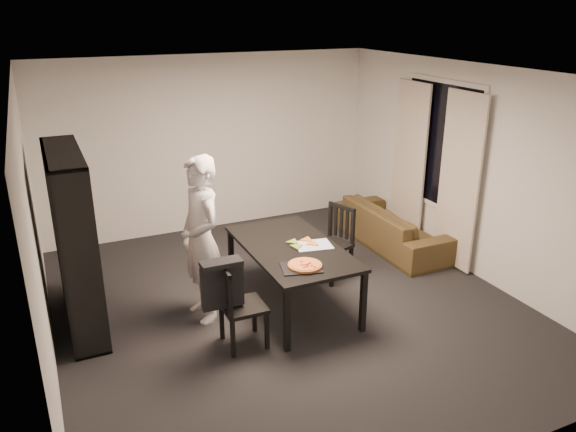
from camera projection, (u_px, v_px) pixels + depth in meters
name	position (u px, v px, depth m)	size (l,w,h in m)	color
room	(288.00, 198.00, 5.99)	(5.01, 5.51, 2.61)	black
window_pane	(440.00, 145.00, 7.40)	(0.02, 1.40, 1.60)	black
window_frame	(440.00, 145.00, 7.40)	(0.03, 1.52, 1.72)	white
curtain_left	(459.00, 182.00, 7.05)	(0.03, 0.70, 2.25)	beige
curtain_right	(409.00, 162.00, 7.93)	(0.03, 0.70, 2.25)	beige
bookshelf	(74.00, 241.00, 5.78)	(0.35, 1.50, 1.90)	black
dining_table	(292.00, 252.00, 6.23)	(0.97, 1.74, 0.73)	black
chair_left	(235.00, 301.00, 5.50)	(0.42, 0.42, 0.89)	black
chair_right	(336.00, 237.00, 6.99)	(0.55, 0.55, 0.92)	black
draped_jacket	(222.00, 282.00, 5.38)	(0.42, 0.18, 0.49)	black
person	(201.00, 240.00, 5.92)	(0.66, 0.43, 1.82)	silver
baking_tray	(301.00, 267.00, 5.69)	(0.40, 0.32, 0.01)	black
pepperoni_pizza	(305.00, 265.00, 5.70)	(0.35, 0.35, 0.03)	#A85A30
kitchen_towel	(313.00, 245.00, 6.23)	(0.40, 0.30, 0.01)	white
pizza_slices	(302.00, 243.00, 6.27)	(0.37, 0.31, 0.01)	gold
sofa	(393.00, 226.00, 7.96)	(1.99, 0.78, 0.58)	#3C3118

